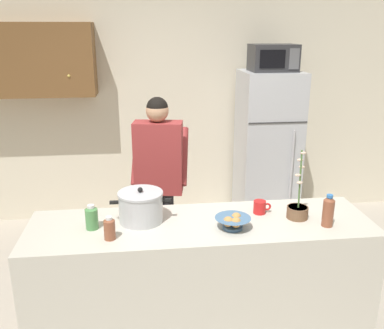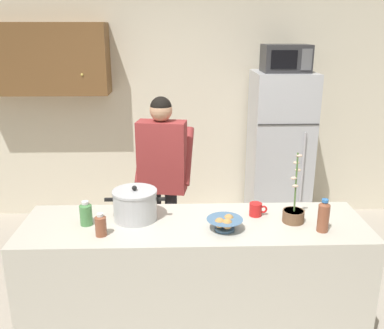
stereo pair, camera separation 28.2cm
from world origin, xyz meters
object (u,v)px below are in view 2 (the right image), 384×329
at_px(bread_bowl, 225,223).
at_px(bottle_far_corner, 86,213).
at_px(person_near_pot, 162,166).
at_px(refrigerator, 279,152).
at_px(coffee_mug, 256,209).
at_px(microwave, 286,58).
at_px(bottle_near_edge, 101,225).
at_px(potted_orchid, 294,212).
at_px(bottle_mid_counter, 324,216).
at_px(cooking_pot, 135,205).

xyz_separation_m(bread_bowl, bottle_far_corner, (-0.94, 0.11, 0.03)).
bearing_deg(person_near_pot, bottle_far_corner, -118.03).
distance_m(refrigerator, person_near_pot, 1.58).
relative_size(refrigerator, coffee_mug, 13.50).
distance_m(microwave, bottle_near_edge, 2.73).
bearing_deg(coffee_mug, potted_orchid, -24.52).
bearing_deg(bottle_far_corner, coffee_mug, 5.45).
bearing_deg(bottle_mid_counter, bottle_near_edge, -179.28).
relative_size(cooking_pot, potted_orchid, 0.85).
bearing_deg(refrigerator, bottle_mid_counter, -94.79).
relative_size(cooking_pot, bottle_mid_counter, 1.85).
height_order(refrigerator, bread_bowl, refrigerator).
bearing_deg(potted_orchid, bottle_near_edge, -172.76).
xyz_separation_m(refrigerator, microwave, (0.00, -0.02, 1.02)).
xyz_separation_m(cooking_pot, bottle_far_corner, (-0.33, -0.08, -0.02)).
bearing_deg(refrigerator, coffee_mug, -108.09).
distance_m(microwave, coffee_mug, 2.04).
height_order(refrigerator, microwave, microwave).
bearing_deg(bottle_near_edge, bottle_mid_counter, 0.72).
relative_size(cooking_pot, coffee_mug, 3.24).
bearing_deg(microwave, refrigerator, 90.07).
relative_size(coffee_mug, bottle_near_edge, 0.84).
height_order(bread_bowl, potted_orchid, potted_orchid).
distance_m(person_near_pot, bottle_mid_counter, 1.53).
relative_size(person_near_pot, potted_orchid, 3.31).
distance_m(bread_bowl, bottle_mid_counter, 0.65).
bearing_deg(bottle_mid_counter, refrigerator, 85.21).
relative_size(refrigerator, person_near_pot, 1.07).
distance_m(refrigerator, potted_orchid, 1.88).
bearing_deg(bread_bowl, potted_orchid, 13.16).
height_order(microwave, bread_bowl, microwave).
distance_m(microwave, potted_orchid, 2.07).
height_order(bread_bowl, bottle_mid_counter, bottle_mid_counter).
bearing_deg(bottle_mid_counter, bread_bowl, 177.14).
bearing_deg(person_near_pot, bread_bowl, -66.44).
distance_m(refrigerator, bottle_far_corner, 2.56).
relative_size(person_near_pot, bottle_mid_counter, 7.26).
distance_m(bottle_near_edge, bottle_mid_counter, 1.46).
height_order(microwave, person_near_pot, microwave).
relative_size(person_near_pot, bread_bowl, 6.79).
height_order(microwave, coffee_mug, microwave).
xyz_separation_m(person_near_pot, bottle_near_edge, (-0.36, -1.09, -0.04)).
bearing_deg(bottle_far_corner, bottle_near_edge, -51.66).
xyz_separation_m(coffee_mug, bottle_far_corner, (-1.19, -0.11, 0.04)).
xyz_separation_m(microwave, coffee_mug, (-0.57, -1.72, -0.94)).
distance_m(bottle_near_edge, potted_orchid, 1.32).
relative_size(microwave, bottle_far_corner, 2.79).
distance_m(refrigerator, microwave, 1.02).
xyz_separation_m(cooking_pot, bottle_near_edge, (-0.20, -0.25, -0.03)).
distance_m(bread_bowl, potted_orchid, 0.51).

